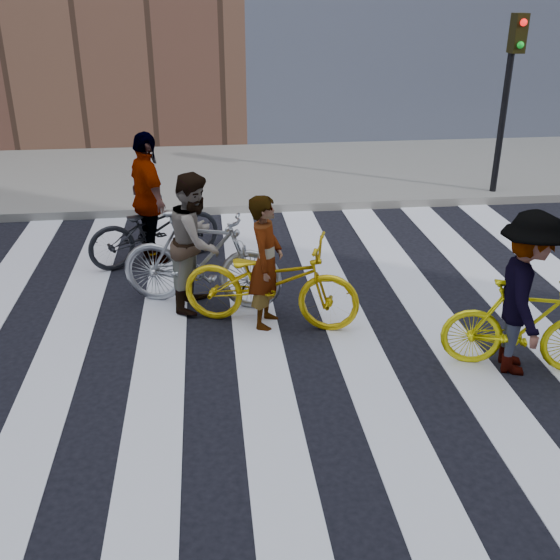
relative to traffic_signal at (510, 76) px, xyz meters
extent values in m
plane|color=black|center=(-4.40, -5.32, -2.28)|extent=(100.00, 100.00, 0.00)
cube|color=slate|center=(-4.40, 2.18, -2.20)|extent=(100.00, 5.00, 0.15)
cube|color=silver|center=(-7.15, -5.32, -2.27)|extent=(0.55, 10.00, 0.01)
cube|color=silver|center=(-6.05, -5.32, -2.27)|extent=(0.55, 10.00, 0.01)
cube|color=silver|center=(-4.95, -5.32, -2.27)|extent=(0.55, 10.00, 0.01)
cube|color=silver|center=(-3.85, -5.32, -2.27)|extent=(0.55, 10.00, 0.01)
cube|color=silver|center=(-2.75, -5.32, -2.27)|extent=(0.55, 10.00, 0.01)
cube|color=silver|center=(-1.65, -5.32, -2.27)|extent=(0.55, 10.00, 0.01)
cylinder|color=black|center=(0.00, 0.08, -0.68)|extent=(0.12, 0.12, 3.20)
cube|color=black|center=(0.00, -0.07, 0.72)|extent=(0.22, 0.28, 0.65)
sphere|color=red|center=(0.00, -0.22, 0.90)|extent=(0.12, 0.12, 0.12)
sphere|color=#0CCC26|center=(0.00, -0.22, 0.54)|extent=(0.12, 0.12, 0.12)
imported|color=gold|center=(-4.76, -4.55, -1.72)|extent=(2.24, 1.37, 1.11)
imported|color=#9CA0A6|center=(-5.57, -3.93, -1.66)|extent=(2.14, 1.16, 1.24)
imported|color=yellow|center=(-2.24, -5.85, -1.78)|extent=(1.73, 0.92, 1.00)
imported|color=black|center=(-6.24, -2.40, -1.76)|extent=(2.09, 1.41, 1.04)
imported|color=slate|center=(-4.81, -4.55, -1.47)|extent=(0.55, 0.68, 1.61)
imported|color=slate|center=(-5.62, -3.93, -1.41)|extent=(0.87, 1.00, 1.73)
imported|color=slate|center=(-2.29, -5.85, -1.41)|extent=(0.94, 1.27, 1.75)
imported|color=slate|center=(-6.29, -2.40, -1.32)|extent=(0.87, 1.22, 1.92)
camera|label=1|loc=(-5.45, -11.54, 1.44)|focal=42.00mm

